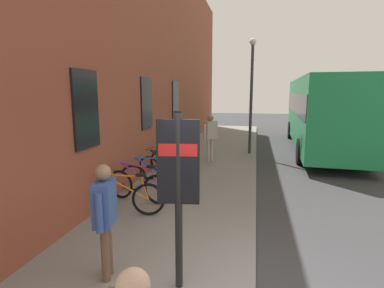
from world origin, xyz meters
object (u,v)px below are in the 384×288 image
at_px(city_bus, 323,110).
at_px(bicycle_nearest_sign, 124,198).
at_px(bicycle_by_door, 175,157).
at_px(bicycle_end_of_row, 165,169).
at_px(pedestrian_by_facade, 105,210).
at_px(bicycle_beside_lamp, 172,163).
at_px(bicycle_leaning_wall, 139,186).
at_px(street_lamp, 252,86).
at_px(transit_info_sign, 178,174).
at_px(pedestrian_near_bus, 210,133).
at_px(bicycle_mid_rack, 153,176).

bearing_deg(city_bus, bicycle_nearest_sign, 148.68).
height_order(bicycle_by_door, city_bus, city_bus).
xyz_separation_m(bicycle_end_of_row, pedestrian_by_facade, (-4.69, -0.58, 0.63)).
bearing_deg(pedestrian_by_facade, bicycle_beside_lamp, 5.90).
bearing_deg(bicycle_leaning_wall, pedestrian_by_facade, -166.43).
distance_m(bicycle_nearest_sign, street_lamp, 8.11).
height_order(bicycle_nearest_sign, pedestrian_by_facade, pedestrian_by_facade).
height_order(transit_info_sign, street_lamp, street_lamp).
height_order(bicycle_beside_lamp, city_bus, city_bus).
bearing_deg(city_bus, bicycle_leaning_wall, 146.10).
distance_m(bicycle_leaning_wall, pedestrian_near_bus, 4.77).
bearing_deg(pedestrian_near_bus, bicycle_by_door, 138.77).
distance_m(bicycle_by_door, pedestrian_near_bus, 1.76).
distance_m(bicycle_mid_rack, bicycle_beside_lamp, 1.64).
height_order(city_bus, street_lamp, street_lamp).
relative_size(pedestrian_near_bus, street_lamp, 0.37).
distance_m(bicycle_mid_rack, pedestrian_near_bus, 3.93).
height_order(bicycle_nearest_sign, bicycle_beside_lamp, same).
bearing_deg(pedestrian_by_facade, bicycle_end_of_row, 7.04).
height_order(bicycle_mid_rack, street_lamp, street_lamp).
relative_size(bicycle_beside_lamp, pedestrian_by_facade, 1.01).
bearing_deg(pedestrian_by_facade, bicycle_mid_rack, 9.60).
xyz_separation_m(bicycle_mid_rack, street_lamp, (5.58, -2.44, 2.48)).
height_order(bicycle_end_of_row, transit_info_sign, transit_info_sign).
xyz_separation_m(bicycle_nearest_sign, bicycle_beside_lamp, (3.36, -0.13, 0.00)).
bearing_deg(bicycle_end_of_row, street_lamp, -26.57).
relative_size(bicycle_mid_rack, pedestrian_by_facade, 1.01).
bearing_deg(pedestrian_by_facade, bicycle_nearest_sign, 18.16).
bearing_deg(bicycle_mid_rack, bicycle_by_door, 1.52).
bearing_deg(bicycle_end_of_row, bicycle_leaning_wall, 175.31).
relative_size(transit_info_sign, city_bus, 0.23).
relative_size(bicycle_nearest_sign, street_lamp, 0.37).
bearing_deg(bicycle_mid_rack, pedestrian_near_bus, -14.94).
xyz_separation_m(bicycle_nearest_sign, city_bus, (9.51, -5.78, 1.41)).
height_order(pedestrian_near_bus, street_lamp, street_lamp).
bearing_deg(city_bus, pedestrian_by_facade, 156.36).
xyz_separation_m(city_bus, pedestrian_by_facade, (-11.63, 5.09, -0.78)).
xyz_separation_m(transit_info_sign, city_bus, (11.61, -4.03, 0.20)).
distance_m(pedestrian_by_facade, street_lamp, 9.77).
distance_m(bicycle_beside_lamp, pedestrian_by_facade, 5.55).
bearing_deg(pedestrian_by_facade, transit_info_sign, -89.15).
xyz_separation_m(bicycle_nearest_sign, pedestrian_by_facade, (-2.12, -0.70, 0.63)).
bearing_deg(bicycle_beside_lamp, transit_info_sign, -163.48).
relative_size(city_bus, pedestrian_by_facade, 6.35).
bearing_deg(transit_info_sign, bicycle_end_of_row, 19.28).
relative_size(bicycle_end_of_row, street_lamp, 0.37).
distance_m(bicycle_beside_lamp, pedestrian_near_bus, 2.39).
xyz_separation_m(transit_info_sign, pedestrian_by_facade, (-0.02, 1.06, -0.58)).
height_order(bicycle_leaning_wall, bicycle_by_door, same).
bearing_deg(transit_info_sign, pedestrian_by_facade, 90.85).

